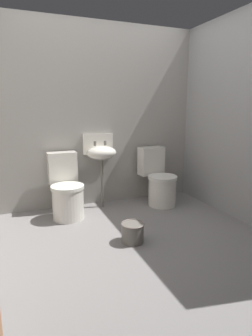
{
  "coord_description": "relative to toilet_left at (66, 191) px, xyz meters",
  "views": [
    {
      "loc": [
        -1.09,
        -2.43,
        1.35
      ],
      "look_at": [
        0.0,
        0.32,
        0.7
      ],
      "focal_mm": 30.1,
      "sensor_mm": 36.0,
      "label": 1
    }
  ],
  "objects": [
    {
      "name": "ground_plane",
      "position": [
        0.55,
        -0.95,
        -0.36
      ],
      "size": [
        3.14,
        3.0,
        0.08
      ],
      "primitive_type": "cube",
      "color": "slate"
    },
    {
      "name": "bucket",
      "position": [
        0.49,
        -0.94,
        -0.22
      ],
      "size": [
        0.24,
        0.24,
        0.2
      ],
      "color": "#635E57",
      "rests_on": "ground"
    },
    {
      "name": "sink",
      "position": [
        0.51,
        0.19,
        0.43
      ],
      "size": [
        0.42,
        0.35,
        0.99
      ],
      "color": "#635E57",
      "rests_on": "ground"
    },
    {
      "name": "toilet_right",
      "position": [
        1.29,
        0.0,
        0.0
      ],
      "size": [
        0.44,
        0.62,
        0.78
      ],
      "rotation": [
        0.0,
        0.0,
        3.24
      ],
      "color": "silver",
      "rests_on": "ground"
    },
    {
      "name": "toilet_left",
      "position": [
        0.0,
        0.0,
        0.0
      ],
      "size": [
        0.41,
        0.6,
        0.78
      ],
      "rotation": [
        0.0,
        0.0,
        3.16
      ],
      "color": "silver",
      "rests_on": "ground"
    },
    {
      "name": "wall_right",
      "position": [
        1.97,
        -0.85,
        0.89
      ],
      "size": [
        0.1,
        2.8,
        2.43
      ],
      "primitive_type": "cube",
      "color": "gray",
      "rests_on": "ground"
    },
    {
      "name": "wall_back",
      "position": [
        0.55,
        0.4,
        0.89
      ],
      "size": [
        3.14,
        0.1,
        2.43
      ],
      "primitive_type": "cube",
      "color": "gray",
      "rests_on": "ground"
    }
  ]
}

